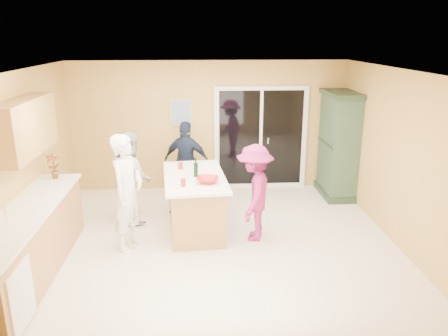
{
  "coord_description": "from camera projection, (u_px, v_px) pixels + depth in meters",
  "views": [
    {
      "loc": [
        -0.25,
        -6.16,
        3.07
      ],
      "look_at": [
        0.15,
        0.1,
        1.15
      ],
      "focal_mm": 35.0,
      "sensor_mm": 36.0,
      "label": 1
    }
  ],
  "objects": [
    {
      "name": "floor",
      "position": [
        215.0,
        241.0,
        6.79
      ],
      "size": [
        5.5,
        5.5,
        0.0
      ],
      "primitive_type": "plane",
      "color": "white",
      "rests_on": "ground"
    },
    {
      "name": "ceiling",
      "position": [
        214.0,
        70.0,
        6.03
      ],
      "size": [
        5.5,
        5.0,
        0.1
      ],
      "primitive_type": "cube",
      "color": "white",
      "rests_on": "wall_back"
    },
    {
      "name": "wall_back",
      "position": [
        209.0,
        126.0,
        8.8
      ],
      "size": [
        5.5,
        0.1,
        2.6
      ],
      "primitive_type": "cube",
      "color": "#E2B75D",
      "rests_on": "ground"
    },
    {
      "name": "wall_front",
      "position": [
        226.0,
        235.0,
        4.03
      ],
      "size": [
        5.5,
        0.1,
        2.6
      ],
      "primitive_type": "cube",
      "color": "#E2B75D",
      "rests_on": "ground"
    },
    {
      "name": "wall_left",
      "position": [
        23.0,
        164.0,
        6.25
      ],
      "size": [
        0.1,
        5.0,
        2.6
      ],
      "primitive_type": "cube",
      "color": "#E2B75D",
      "rests_on": "ground"
    },
    {
      "name": "wall_right",
      "position": [
        396.0,
        157.0,
        6.58
      ],
      "size": [
        0.1,
        5.0,
        2.6
      ],
      "primitive_type": "cube",
      "color": "#E2B75D",
      "rests_on": "ground"
    },
    {
      "name": "left_cabinet_run",
      "position": [
        25.0,
        250.0,
        5.51
      ],
      "size": [
        0.65,
        3.05,
        1.24
      ],
      "color": "#AB7342",
      "rests_on": "floor"
    },
    {
      "name": "upper_cabinets",
      "position": [
        25.0,
        127.0,
        5.9
      ],
      "size": [
        0.35,
        1.6,
        0.75
      ],
      "primitive_type": "cube",
      "color": "#AB7342",
      "rests_on": "wall_left"
    },
    {
      "name": "sliding_door",
      "position": [
        261.0,
        138.0,
        8.9
      ],
      "size": [
        1.9,
        0.07,
        2.1
      ],
      "color": "silver",
      "rests_on": "floor"
    },
    {
      "name": "framed_picture",
      "position": [
        181.0,
        112.0,
        8.66
      ],
      "size": [
        0.46,
        0.04,
        0.56
      ],
      "color": "tan",
      "rests_on": "wall_back"
    },
    {
      "name": "kitchen_island",
      "position": [
        195.0,
        204.0,
        7.08
      ],
      "size": [
        1.09,
        1.82,
        0.92
      ],
      "rotation": [
        0.0,
        0.0,
        0.08
      ],
      "color": "#AB7342",
      "rests_on": "floor"
    },
    {
      "name": "green_hutch",
      "position": [
        338.0,
        146.0,
        8.46
      ],
      "size": [
        0.59,
        1.12,
        2.05
      ],
      "color": "#203322",
      "rests_on": "floor"
    },
    {
      "name": "woman_white",
      "position": [
        128.0,
        193.0,
        6.34
      ],
      "size": [
        0.62,
        0.74,
        1.74
      ],
      "primitive_type": "imported",
      "rotation": [
        0.0,
        0.0,
        1.2
      ],
      "color": "white",
      "rests_on": "floor"
    },
    {
      "name": "woman_grey",
      "position": [
        131.0,
        176.0,
        7.36
      ],
      "size": [
        0.88,
        0.95,
        1.56
      ],
      "primitive_type": "imported",
      "rotation": [
        0.0,
        0.0,
        2.06
      ],
      "color": "#9D9DA0",
      "rests_on": "floor"
    },
    {
      "name": "woman_navy",
      "position": [
        187.0,
        161.0,
        8.3
      ],
      "size": [
        0.97,
        0.64,
        1.53
      ],
      "primitive_type": "imported",
      "rotation": [
        0.0,
        0.0,
        2.82
      ],
      "color": "#1C253D",
      "rests_on": "floor"
    },
    {
      "name": "woman_magenta",
      "position": [
        255.0,
        193.0,
        6.67
      ],
      "size": [
        0.8,
        1.09,
        1.51
      ],
      "primitive_type": "imported",
      "rotation": [
        0.0,
        0.0,
        -1.84
      ],
      "color": "#8E1F54",
      "rests_on": "floor"
    },
    {
      "name": "serving_bowl",
      "position": [
        208.0,
        180.0,
        6.62
      ],
      "size": [
        0.38,
        0.38,
        0.08
      ],
      "primitive_type": "imported",
      "rotation": [
        0.0,
        0.0,
        -0.13
      ],
      "color": "#B02013",
      "rests_on": "kitchen_island"
    },
    {
      "name": "tulip_vase",
      "position": [
        54.0,
        166.0,
        6.69
      ],
      "size": [
        0.23,
        0.17,
        0.41
      ],
      "primitive_type": "imported",
      "rotation": [
        0.0,
        0.0,
        0.1
      ],
      "color": "#B31112",
      "rests_on": "left_cabinet_run"
    },
    {
      "name": "tumbler_near",
      "position": [
        181.0,
        166.0,
        7.27
      ],
      "size": [
        0.08,
        0.08,
        0.11
      ],
      "primitive_type": "cylinder",
      "rotation": [
        0.0,
        0.0,
        0.0
      ],
      "color": "#B02013",
      "rests_on": "kitchen_island"
    },
    {
      "name": "tumbler_far",
      "position": [
        183.0,
        183.0,
        6.44
      ],
      "size": [
        0.1,
        0.1,
        0.11
      ],
      "primitive_type": "cylinder",
      "rotation": [
        0.0,
        0.0,
        0.37
      ],
      "color": "#B02013",
      "rests_on": "kitchen_island"
    },
    {
      "name": "wine_bottle",
      "position": [
        196.0,
        169.0,
        6.87
      ],
      "size": [
        0.07,
        0.07,
        0.3
      ],
      "rotation": [
        0.0,
        0.0,
        0.29
      ],
      "color": "black",
      "rests_on": "kitchen_island"
    },
    {
      "name": "white_plate",
      "position": [
        208.0,
        165.0,
        7.5
      ],
      "size": [
        0.3,
        0.3,
        0.02
      ],
      "primitive_type": "cylinder",
      "rotation": [
        0.0,
        0.0,
        -0.34
      ],
      "color": "silver",
      "rests_on": "kitchen_island"
    }
  ]
}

